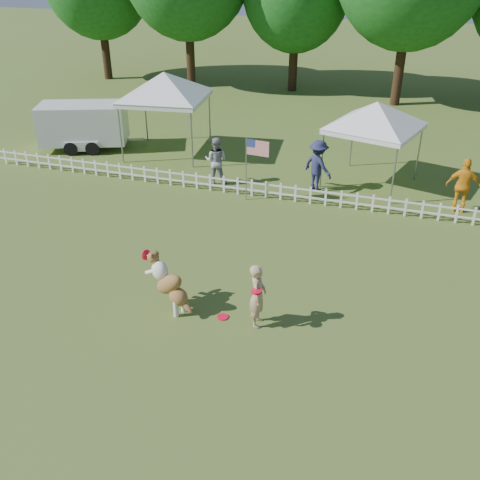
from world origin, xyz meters
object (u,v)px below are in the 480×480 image
at_px(spectator_c, 463,186).
at_px(dog, 170,285).
at_px(flag_pole, 246,169).
at_px(canopy_tent_left, 166,115).
at_px(frisbee_on_turf, 223,317).
at_px(canopy_tent_right, 372,145).
at_px(spectator_a, 216,161).
at_px(spectator_b, 318,166).
at_px(cargo_trailer, 84,126).
at_px(handler, 258,295).

bearing_deg(spectator_c, dog, 50.81).
distance_m(dog, flag_pole, 6.43).
bearing_deg(canopy_tent_left, frisbee_on_turf, -66.34).
distance_m(dog, canopy_tent_right, 9.81).
height_order(spectator_a, spectator_c, spectator_c).
height_order(spectator_a, spectator_b, spectator_b).
xyz_separation_m(dog, canopy_tent_left, (-4.64, 9.89, 0.91)).
bearing_deg(cargo_trailer, flag_pole, -41.50).
xyz_separation_m(handler, canopy_tent_right, (1.44, 9.05, 0.67)).
relative_size(canopy_tent_left, spectator_a, 1.89).
xyz_separation_m(dog, spectator_b, (1.85, 7.97, 0.21)).
height_order(dog, spectator_a, spectator_a).
distance_m(flag_pole, spectator_c, 6.82).
height_order(dog, flag_pole, flag_pole).
height_order(canopy_tent_left, spectator_b, canopy_tent_left).
relative_size(canopy_tent_left, flag_pole, 1.47).
height_order(cargo_trailer, flag_pole, flag_pole).
xyz_separation_m(spectator_a, spectator_b, (3.51, 0.48, 0.05)).
bearing_deg(spectator_c, cargo_trailer, -5.47).
relative_size(canopy_tent_left, cargo_trailer, 0.74).
bearing_deg(canopy_tent_right, frisbee_on_turf, -88.17).
distance_m(cargo_trailer, spectator_c, 14.75).
xyz_separation_m(cargo_trailer, spectator_c, (14.65, -1.68, -0.06)).
bearing_deg(spectator_b, handler, 124.31).
relative_size(dog, canopy_tent_left, 0.43).
bearing_deg(cargo_trailer, frisbee_on_turf, -65.90).
relative_size(spectator_a, spectator_b, 0.94).
distance_m(canopy_tent_right, flag_pole, 4.62).
relative_size(cargo_trailer, spectator_a, 2.57).
bearing_deg(spectator_a, canopy_tent_right, -166.75).
bearing_deg(canopy_tent_left, cargo_trailer, -178.42).
height_order(frisbee_on_turf, canopy_tent_right, canopy_tent_right).
bearing_deg(spectator_a, flag_pole, 138.82).
xyz_separation_m(dog, frisbee_on_turf, (1.24, 0.06, -0.66)).
distance_m(canopy_tent_right, spectator_a, 5.44).
distance_m(canopy_tent_left, spectator_a, 3.89).
relative_size(canopy_tent_right, flag_pole, 1.32).
xyz_separation_m(handler, canopy_tent_left, (-6.69, 9.80, 0.83)).
bearing_deg(canopy_tent_left, spectator_c, -18.55).
relative_size(handler, spectator_c, 0.86).
distance_m(spectator_a, spectator_c, 8.15).
height_order(handler, spectator_a, spectator_a).
relative_size(canopy_tent_left, spectator_c, 1.80).
bearing_deg(frisbee_on_turf, canopy_tent_left, 120.89).
relative_size(handler, spectator_a, 0.91).
xyz_separation_m(dog, cargo_trailer, (-8.17, 9.34, 0.27)).
bearing_deg(spectator_a, spectator_c, 176.73).
bearing_deg(dog, spectator_c, 71.57).
bearing_deg(cargo_trailer, canopy_tent_right, -22.28).
distance_m(flag_pole, spectator_a, 1.82).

